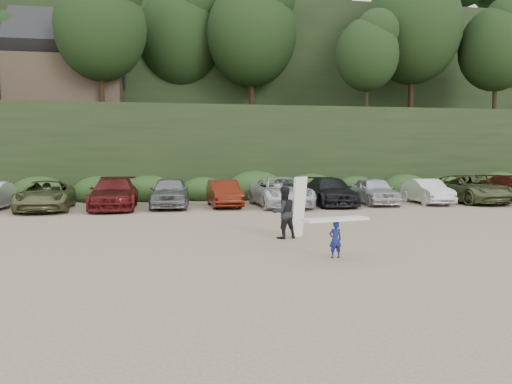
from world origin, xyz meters
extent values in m
plane|color=tan|center=(0.00, 0.00, 0.00)|extent=(120.00, 120.00, 0.00)
cube|color=black|center=(0.00, 22.00, 3.00)|extent=(80.00, 14.00, 6.00)
cube|color=black|center=(0.00, 40.00, 8.00)|extent=(90.00, 30.00, 16.00)
ellipsoid|color=black|center=(0.00, 22.00, 11.00)|extent=(66.00, 12.00, 10.00)
cube|color=#2B491E|center=(-0.55, 14.50, 0.60)|extent=(46.20, 2.00, 1.20)
cube|color=brown|center=(-12.00, 24.00, 8.00)|extent=(8.00, 6.00, 4.00)
imported|color=#5A6138|center=(-10.69, 9.92, 0.75)|extent=(2.93, 5.56, 1.49)
imported|color=#581414|center=(-7.36, 10.04, 0.81)|extent=(2.39, 5.64, 1.62)
imported|color=slate|center=(-4.52, 10.26, 0.82)|extent=(2.21, 4.93, 1.65)
imported|color=#601C0E|center=(-1.65, 10.22, 0.71)|extent=(1.65, 4.38, 1.43)
imported|color=silver|center=(1.36, 9.66, 0.80)|extent=(2.83, 5.84, 1.60)
imported|color=black|center=(4.25, 10.01, 0.76)|extent=(2.31, 5.33, 1.53)
imported|color=silver|center=(6.87, 10.07, 0.78)|extent=(2.09, 4.65, 1.55)
imported|color=silver|center=(10.01, 9.91, 0.71)|extent=(1.76, 4.39, 1.42)
imported|color=#4F5833|center=(12.72, 10.05, 0.81)|extent=(3.16, 6.02, 1.62)
imported|color=navy|center=(-0.20, -3.86, 0.49)|extent=(0.38, 0.27, 0.99)
cube|color=white|center=(-0.20, -3.86, 1.05)|extent=(1.87, 0.92, 0.07)
imported|color=black|center=(-0.85, -0.51, 0.87)|extent=(0.98, 0.84, 1.73)
cube|color=white|center=(-0.30, -0.37, 1.02)|extent=(0.64, 0.57, 2.04)
camera|label=1|loc=(-4.57, -16.49, 2.72)|focal=35.00mm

